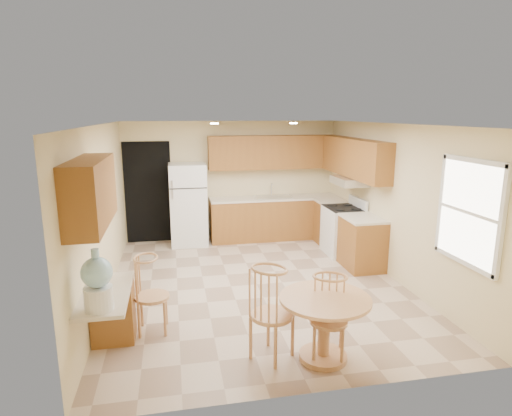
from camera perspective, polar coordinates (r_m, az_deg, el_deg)
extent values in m
plane|color=tan|center=(6.89, 0.10, -10.15)|extent=(5.50, 5.50, 0.00)
cube|color=white|center=(6.36, 0.10, 11.11)|extent=(4.50, 5.50, 0.02)
cube|color=beige|center=(9.18, -3.25, 3.70)|extent=(4.50, 0.02, 2.50)
cube|color=beige|center=(3.96, 7.96, -8.45)|extent=(4.50, 0.02, 2.50)
cube|color=beige|center=(6.47, -19.83, -0.79)|extent=(0.02, 5.50, 2.50)
cube|color=beige|center=(7.29, 17.74, 0.79)|extent=(0.02, 5.50, 2.50)
cube|color=black|center=(9.13, -14.17, 2.01)|extent=(0.90, 0.02, 2.10)
cube|color=#985E26|center=(9.21, 2.47, -1.43)|extent=(2.75, 0.60, 0.87)
cube|color=beige|center=(9.11, 2.50, 1.34)|extent=(2.75, 0.63, 0.04)
cube|color=#985E26|center=(8.98, 10.05, -1.99)|extent=(0.60, 0.59, 0.87)
cube|color=beige|center=(8.88, 10.17, 0.85)|extent=(0.63, 0.59, 0.04)
cube|color=#985E26|center=(7.69, 13.94, -4.64)|extent=(0.60, 0.80, 0.87)
cube|color=beige|center=(7.57, 14.12, -1.35)|extent=(0.63, 0.80, 0.04)
cube|color=#985E26|center=(9.11, 2.35, 7.44)|extent=(2.75, 0.33, 0.70)
cube|color=#985E26|center=(8.20, 12.94, 6.56)|extent=(0.33, 2.42, 0.70)
cube|color=#985E26|center=(4.78, -21.16, 1.94)|extent=(0.33, 1.40, 0.70)
cube|color=silver|center=(9.10, 2.34, 1.47)|extent=(0.78, 0.44, 0.01)
cube|color=silver|center=(8.19, 12.33, 3.55)|extent=(0.50, 0.76, 0.14)
cube|color=#985E26|center=(5.48, -18.51, -12.96)|extent=(0.48, 0.42, 0.72)
cube|color=beige|center=(4.98, -19.36, -10.75)|extent=(0.50, 1.20, 0.04)
cube|color=white|center=(5.71, 26.59, -0.52)|extent=(0.05, 1.00, 1.20)
cube|color=white|center=(5.61, 27.12, 5.65)|extent=(0.05, 1.10, 0.06)
cube|color=white|center=(5.86, 25.91, -6.44)|extent=(0.05, 1.10, 0.06)
cube|color=white|center=(5.31, 29.94, -1.79)|extent=(0.05, 0.06, 1.28)
cube|color=white|center=(6.12, 23.53, 0.57)|extent=(0.05, 0.06, 1.28)
cylinder|color=white|center=(7.48, -5.56, 11.15)|extent=(0.14, 0.14, 0.02)
cylinder|color=white|center=(7.74, 5.01, 11.21)|extent=(0.14, 0.14, 0.02)
cube|color=white|center=(8.83, -9.02, 0.47)|extent=(0.74, 0.69, 1.67)
cube|color=black|center=(8.42, -9.01, 2.59)|extent=(0.72, 0.01, 0.02)
cube|color=silver|center=(8.42, -11.08, 1.84)|extent=(0.03, 0.03, 0.18)
cube|color=silver|center=(8.39, -11.14, 3.16)|extent=(0.03, 0.03, 0.14)
cube|color=white|center=(8.36, 11.52, -3.04)|extent=(0.65, 0.76, 0.90)
cube|color=black|center=(8.25, 11.66, 0.01)|extent=(0.64, 0.75, 0.02)
cube|color=white|center=(8.34, 13.46, 0.73)|extent=(0.06, 0.76, 0.18)
cylinder|color=tan|center=(5.06, 8.92, -18.94)|extent=(0.53, 0.53, 0.06)
cylinder|color=tan|center=(4.90, 9.05, -15.67)|extent=(0.13, 0.13, 0.65)
cylinder|color=tan|center=(4.74, 9.20, -11.89)|extent=(0.99, 0.99, 0.04)
cylinder|color=tan|center=(4.82, 2.13, -14.12)|extent=(0.47, 0.47, 0.04)
cylinder|color=tan|center=(5.05, -0.26, -15.99)|extent=(0.04, 0.04, 0.50)
cylinder|color=tan|center=(5.11, 3.55, -15.61)|extent=(0.04, 0.04, 0.50)
cylinder|color=tan|center=(4.76, 0.54, -17.86)|extent=(0.04, 0.04, 0.50)
cylinder|color=tan|center=(4.83, 4.59, -17.42)|extent=(0.04, 0.04, 0.50)
cylinder|color=tan|center=(4.88, 9.66, -14.66)|extent=(0.42, 0.42, 0.04)
cylinder|color=tan|center=(5.06, 7.30, -16.37)|extent=(0.04, 0.04, 0.45)
cylinder|color=tan|center=(5.15, 10.57, -15.93)|extent=(0.04, 0.04, 0.45)
cylinder|color=tan|center=(4.81, 8.47, -18.02)|extent=(0.04, 0.04, 0.45)
cylinder|color=tan|center=(4.91, 11.90, -17.50)|extent=(0.04, 0.04, 0.45)
cylinder|color=tan|center=(5.51, -13.69, -11.44)|extent=(0.42, 0.42, 0.04)
cylinder|color=tan|center=(5.75, -15.06, -12.94)|extent=(0.04, 0.04, 0.45)
cylinder|color=tan|center=(5.73, -11.96, -12.85)|extent=(0.04, 0.04, 0.45)
cylinder|color=tan|center=(5.48, -15.26, -14.30)|extent=(0.04, 0.04, 0.45)
cylinder|color=tan|center=(5.46, -11.99, -14.20)|extent=(0.04, 0.04, 0.45)
cylinder|color=white|center=(4.55, -20.22, -11.22)|extent=(0.28, 0.28, 0.24)
sphere|color=#9AD3EF|center=(4.45, -20.48, -8.04)|extent=(0.30, 0.30, 0.30)
cylinder|color=#9AD3EF|center=(4.39, -20.68, -5.67)|extent=(0.08, 0.08, 0.09)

